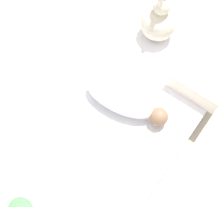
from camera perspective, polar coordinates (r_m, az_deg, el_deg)
name	(u,v)px	position (r m, az deg, el deg)	size (l,w,h in m)	color
ground_plane	(105,126)	(1.96, -1.29, -4.10)	(12.00, 12.00, 0.00)	#B2A893
bed_mattress	(105,119)	(1.86, -1.35, -2.89)	(1.51, 0.92, 0.21)	white
swaddled_baby	(124,99)	(1.72, 2.16, 0.78)	(0.24, 0.51, 0.14)	white
pillow	(203,76)	(1.88, 16.38, 4.79)	(0.30, 0.32, 0.12)	white
bunny_plush	(159,21)	(1.97, 8.55, 14.67)	(0.22, 0.22, 0.38)	beige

